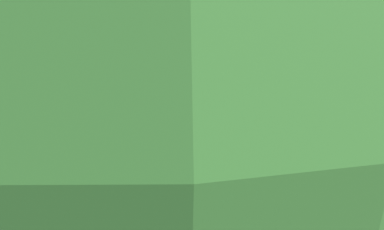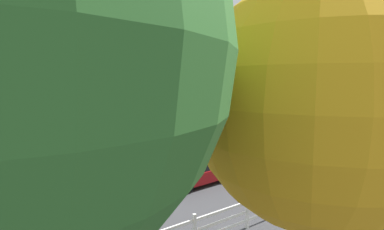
% 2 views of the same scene
% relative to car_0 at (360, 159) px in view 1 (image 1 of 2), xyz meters
% --- Properties ---
extents(ground_plane, '(120.00, 120.00, 0.00)m').
position_rel_car_0_xyz_m(ground_plane, '(7.13, 1.73, -0.65)').
color(ground_plane, '#38383A').
extents(lane_center_stripe, '(28.00, 0.16, 0.01)m').
position_rel_car_0_xyz_m(lane_center_stripe, '(3.13, 1.73, -0.64)').
color(lane_center_stripe, gold).
rests_on(lane_center_stripe, ground_plane).
extents(signal_assembly, '(6.24, 0.38, 6.86)m').
position_rel_car_0_xyz_m(signal_assembly, '(10.61, 6.37, 4.14)').
color(signal_assembly, gray).
rests_on(signal_assembly, ground_plane).
extents(car_0, '(4.28, 1.97, 1.31)m').
position_rel_car_0_xyz_m(car_0, '(0.00, 0.00, 0.00)').
color(car_0, '#0C4C2D').
rests_on(car_0, ground_plane).
extents(car_1, '(4.35, 2.11, 1.55)m').
position_rel_car_0_xyz_m(car_1, '(9.23, -0.19, 0.09)').
color(car_1, black).
rests_on(car_1, ground_plane).
extents(car_2, '(4.12, 2.19, 1.38)m').
position_rel_car_0_xyz_m(car_2, '(5.97, 3.48, 0.03)').
color(car_2, maroon).
rests_on(car_2, ground_plane).
extents(tree_0, '(4.86, 4.86, 7.94)m').
position_rel_car_0_xyz_m(tree_0, '(1.94, 13.69, 4.85)').
color(tree_0, brown).
rests_on(tree_0, ground_plane).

